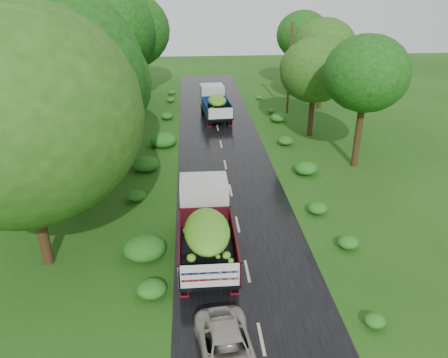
{
  "coord_description": "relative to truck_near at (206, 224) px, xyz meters",
  "views": [
    {
      "loc": [
        -2.29,
        -11.67,
        12.03
      ],
      "look_at": [
        -0.55,
        10.1,
        1.7
      ],
      "focal_mm": 35.0,
      "sensor_mm": 36.0,
      "label": 1
    }
  ],
  "objects": [
    {
      "name": "shrubs",
      "position": [
        1.75,
        8.44,
        -1.27
      ],
      "size": [
        11.9,
        44.0,
        0.7
      ],
      "color": "#1A5B15",
      "rests_on": "ground"
    },
    {
      "name": "road_lines",
      "position": [
        1.75,
        0.44,
        -1.6
      ],
      "size": [
        0.12,
        69.6,
        0.0
      ],
      "color": "#BFB78C",
      "rests_on": "road"
    },
    {
      "name": "trees_left",
      "position": [
        -8.0,
        14.61,
        5.14
      ],
      "size": [
        7.2,
        34.54,
        9.58
      ],
      "color": "black",
      "rests_on": "ground"
    },
    {
      "name": "truck_near",
      "position": [
        0.0,
        0.0,
        0.0
      ],
      "size": [
        2.45,
        6.8,
        2.86
      ],
      "rotation": [
        0.0,
        0.0,
        0.0
      ],
      "color": "black",
      "rests_on": "ground"
    },
    {
      "name": "road",
      "position": [
        1.75,
        -0.56,
        -1.61
      ],
      "size": [
        6.5,
        80.0,
        0.02
      ],
      "primitive_type": "cube",
      "color": "black",
      "rests_on": "ground"
    },
    {
      "name": "truck_far",
      "position": [
        1.72,
        21.4,
        -0.15
      ],
      "size": [
        2.7,
        6.32,
        2.59
      ],
      "rotation": [
        0.0,
        0.0,
        0.09
      ],
      "color": "black",
      "rests_on": "ground"
    },
    {
      "name": "trees_right",
      "position": [
        10.92,
        20.18,
        4.16
      ],
      "size": [
        6.3,
        24.31,
        7.79
      ],
      "color": "black",
      "rests_on": "ground"
    },
    {
      "name": "utility_pole",
      "position": [
        8.62,
        22.3,
        2.62
      ],
      "size": [
        1.44,
        0.33,
        8.23
      ],
      "rotation": [
        0.0,
        0.0,
        0.16
      ],
      "color": "#382616",
      "rests_on": "ground"
    },
    {
      "name": "ground",
      "position": [
        1.75,
        -5.56,
        -1.62
      ],
      "size": [
        120.0,
        120.0,
        0.0
      ],
      "primitive_type": "plane",
      "color": "#1A450E",
      "rests_on": "ground"
    },
    {
      "name": "car",
      "position": [
        0.44,
        -6.55,
        -1.04
      ],
      "size": [
        2.24,
        4.17,
        1.11
      ],
      "primitive_type": "imported",
      "rotation": [
        0.0,
        0.0,
        0.1
      ],
      "color": "#ADA79A",
      "rests_on": "road"
    }
  ]
}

